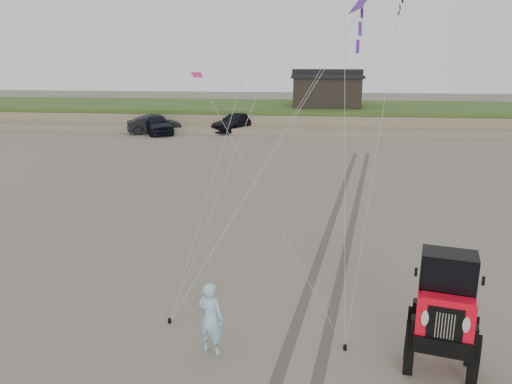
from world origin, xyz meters
TOP-DOWN VIEW (x-y plane):
  - ground at (0.00, 0.00)m, footprint 160.00×160.00m
  - dune_ridge at (0.00, 37.50)m, footprint 160.00×14.25m
  - cabin at (2.00, 37.00)m, footprint 6.40×5.40m
  - truck_a at (-12.10, 29.80)m, footprint 4.28×5.13m
  - truck_b at (-12.31, 30.01)m, footprint 4.67×3.06m
  - truck_c at (-5.63, 31.92)m, footprint 4.64×5.68m
  - jeep at (3.52, -0.98)m, footprint 3.49×5.81m
  - man at (-1.25, -0.84)m, footprint 0.69×0.56m
  - stake_main at (-2.50, 0.25)m, footprint 0.08×0.08m
  - stake_aux at (1.66, -0.43)m, footprint 0.08×0.08m
  - tire_tracks at (2.00, 8.00)m, footprint 5.22×29.74m

SIDE VIEW (x-z plane):
  - ground at x=0.00m, z-range 0.00..0.00m
  - tire_tracks at x=2.00m, z-range 0.00..0.01m
  - stake_main at x=-2.50m, z-range 0.00..0.12m
  - stake_aux at x=1.66m, z-range 0.00..0.12m
  - truck_b at x=-12.31m, z-range 0.00..1.45m
  - truck_c at x=-5.63m, z-range 0.00..1.55m
  - man at x=-1.25m, z-range 0.00..1.64m
  - dune_ridge at x=0.00m, z-range -0.04..1.68m
  - truck_a at x=-12.10m, z-range 0.00..1.65m
  - jeep at x=3.52m, z-range 0.00..2.02m
  - cabin at x=2.00m, z-range 1.56..4.91m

